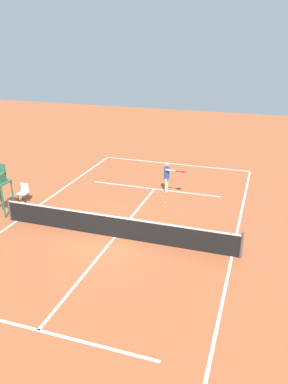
{
  "coord_description": "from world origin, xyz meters",
  "views": [
    {
      "loc": [
        -5.44,
        12.65,
        7.62
      ],
      "look_at": [
        -0.21,
        -3.2,
        0.8
      ],
      "focal_mm": 35.32,
      "sensor_mm": 36.0,
      "label": 1
    }
  ],
  "objects": [
    {
      "name": "player_serving",
      "position": [
        -0.77,
        -5.48,
        0.97
      ],
      "size": [
        1.24,
        0.65,
        1.64
      ],
      "rotation": [
        0.0,
        0.0,
        1.49
      ],
      "color": "beige",
      "rests_on": "ground"
    },
    {
      "name": "tennis_ball",
      "position": [
        -1.08,
        -3.93,
        0.03
      ],
      "size": [
        0.07,
        0.07,
        0.07
      ],
      "primitive_type": "sphere",
      "color": "#CCE033",
      "rests_on": "ground"
    },
    {
      "name": "courtside_chair_mid",
      "position": [
        5.7,
        -1.97,
        0.53
      ],
      "size": [
        0.44,
        0.46,
        0.95
      ],
      "color": "#262626",
      "rests_on": "ground"
    },
    {
      "name": "court_lines",
      "position": [
        0.0,
        0.0,
        0.0
      ],
      "size": [
        9.62,
        20.66,
        0.01
      ],
      "color": "white",
      "rests_on": "ground"
    },
    {
      "name": "ground_plane",
      "position": [
        0.0,
        0.0,
        0.0
      ],
      "size": [
        60.0,
        60.0,
        0.0
      ],
      "primitive_type": "plane",
      "color": "#AD5933"
    },
    {
      "name": "tennis_net",
      "position": [
        0.0,
        0.0,
        0.5
      ],
      "size": [
        10.22,
        0.1,
        1.07
      ],
      "color": "#4C4C51",
      "rests_on": "ground"
    }
  ]
}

